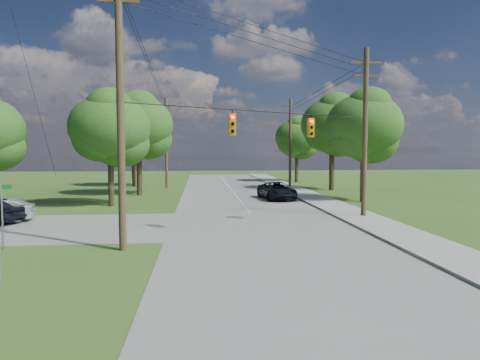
{
  "coord_description": "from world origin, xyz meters",
  "views": [
    {
      "loc": [
        -1.34,
        -17.83,
        4.22
      ],
      "look_at": [
        0.81,
        5.0,
        2.62
      ],
      "focal_mm": 32.0,
      "sensor_mm": 36.0,
      "label": 1
    }
  ],
  "objects": [
    {
      "name": "pole_ne",
      "position": [
        8.9,
        8.0,
        5.47
      ],
      "size": [
        2.0,
        0.32,
        10.5
      ],
      "color": "brown",
      "rests_on": "ground"
    },
    {
      "name": "tree_e_far",
      "position": [
        11.5,
        38.0,
        5.92
      ],
      "size": [
        5.8,
        5.8,
        8.32
      ],
      "color": "#463723",
      "rests_on": "ground"
    },
    {
      "name": "tree_w_near",
      "position": [
        -8.0,
        15.0,
        5.92
      ],
      "size": [
        6.0,
        6.0,
        8.4
      ],
      "color": "#463723",
      "rests_on": "ground"
    },
    {
      "name": "ground",
      "position": [
        0.0,
        0.0,
        0.0
      ],
      "size": [
        140.0,
        140.0,
        0.0
      ],
      "primitive_type": "plane",
      "color": "#2E561C",
      "rests_on": "ground"
    },
    {
      "name": "pole_north_e",
      "position": [
        8.9,
        30.0,
        5.13
      ],
      "size": [
        2.0,
        0.32,
        10.0
      ],
      "color": "brown",
      "rests_on": "ground"
    },
    {
      "name": "power_lines",
      "position": [
        1.5,
        11.54,
        9.15
      ],
      "size": [
        13.93,
        29.62,
        4.93
      ],
      "color": "black",
      "rests_on": "ground"
    },
    {
      "name": "main_road",
      "position": [
        2.0,
        5.0,
        0.01
      ],
      "size": [
        10.0,
        100.0,
        0.03
      ],
      "primitive_type": "cube",
      "color": "gray",
      "rests_on": "ground"
    },
    {
      "name": "pole_north_w",
      "position": [
        -5.0,
        30.0,
        5.13
      ],
      "size": [
        2.0,
        0.32,
        10.0
      ],
      "color": "brown",
      "rests_on": "ground"
    },
    {
      "name": "tree_e_mid",
      "position": [
        12.5,
        26.0,
        6.91
      ],
      "size": [
        6.6,
        6.6,
        9.64
      ],
      "color": "#463723",
      "rests_on": "ground"
    },
    {
      "name": "traffic_signals",
      "position": [
        2.55,
        4.43,
        5.5
      ],
      "size": [
        4.91,
        3.27,
        1.05
      ],
      "color": "#D29B0C",
      "rests_on": "ground"
    },
    {
      "name": "car_main_north",
      "position": [
        5.22,
        18.15,
        0.76
      ],
      "size": [
        2.96,
        5.47,
        1.46
      ],
      "primitive_type": "imported",
      "rotation": [
        0.0,
        0.0,
        0.11
      ],
      "color": "black",
      "rests_on": "main_road"
    },
    {
      "name": "tree_e_near",
      "position": [
        12.0,
        16.0,
        6.25
      ],
      "size": [
        6.2,
        6.2,
        8.81
      ],
      "color": "#463723",
      "rests_on": "ground"
    },
    {
      "name": "pole_sw",
      "position": [
        -4.6,
        0.4,
        6.23
      ],
      "size": [
        2.0,
        0.32,
        12.0
      ],
      "color": "brown",
      "rests_on": "ground"
    },
    {
      "name": "tree_w_mid",
      "position": [
        -7.0,
        23.0,
        6.58
      ],
      "size": [
        6.4,
        6.4,
        9.22
      ],
      "color": "#463723",
      "rests_on": "ground"
    },
    {
      "name": "tree_w_far",
      "position": [
        -9.0,
        33.0,
        6.25
      ],
      "size": [
        6.0,
        6.0,
        8.73
      ],
      "color": "#463723",
      "rests_on": "ground"
    },
    {
      "name": "street_name_sign",
      "position": [
        -9.7,
        1.0,
        1.76
      ],
      "size": [
        0.84,
        0.07,
        2.79
      ],
      "rotation": [
        0.0,
        0.0,
        0.05
      ],
      "color": "gray",
      "rests_on": "ground"
    },
    {
      "name": "sidewalk_east",
      "position": [
        8.7,
        5.0,
        0.06
      ],
      "size": [
        2.6,
        100.0,
        0.12
      ],
      "primitive_type": "cube",
      "color": "#A1A097",
      "rests_on": "ground"
    }
  ]
}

